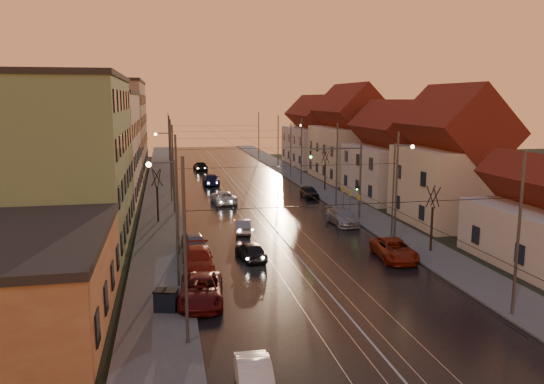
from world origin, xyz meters
TOP-DOWN VIEW (x-y plane):
  - ground at (0.00, 0.00)m, footprint 160.00×160.00m
  - road at (0.00, 40.00)m, footprint 16.00×120.00m
  - sidewalk_left at (-10.00, 40.00)m, footprint 4.00×120.00m
  - sidewalk_right at (10.00, 40.00)m, footprint 4.00×120.00m
  - tram_rail_0 at (-2.20, 40.00)m, footprint 0.06×120.00m
  - tram_rail_1 at (-0.77, 40.00)m, footprint 0.06×120.00m
  - tram_rail_2 at (0.77, 40.00)m, footprint 0.06×120.00m
  - tram_rail_3 at (2.20, 40.00)m, footprint 0.06×120.00m
  - apartment_left_0 at (-17.50, -2.00)m, footprint 10.00×14.00m
  - apartment_left_1 at (-17.50, 14.00)m, footprint 10.00×18.00m
  - apartment_left_2 at (-17.50, 34.00)m, footprint 10.00×20.00m
  - apartment_left_3 at (-17.50, 58.00)m, footprint 10.00×24.00m
  - house_right_1 at (17.00, 15.00)m, footprint 8.67×10.20m
  - house_right_2 at (17.00, 28.00)m, footprint 9.18×12.24m
  - house_right_3 at (17.00, 43.00)m, footprint 9.18×14.28m
  - house_right_4 at (17.00, 61.00)m, footprint 9.18×16.32m
  - catenary_pole_l_0 at (-8.60, -6.00)m, footprint 0.16×0.16m
  - catenary_pole_r_0 at (8.60, -6.00)m, footprint 0.16×0.16m
  - catenary_pole_l_1 at (-8.60, 9.00)m, footprint 0.16×0.16m
  - catenary_pole_r_1 at (8.60, 9.00)m, footprint 0.16×0.16m
  - catenary_pole_l_2 at (-8.60, 24.00)m, footprint 0.16×0.16m
  - catenary_pole_r_2 at (8.60, 24.00)m, footprint 0.16×0.16m
  - catenary_pole_l_3 at (-8.60, 39.00)m, footprint 0.16×0.16m
  - catenary_pole_r_3 at (8.60, 39.00)m, footprint 0.16×0.16m
  - catenary_pole_l_4 at (-8.60, 54.00)m, footprint 0.16×0.16m
  - catenary_pole_r_4 at (8.60, 54.00)m, footprint 0.16×0.16m
  - catenary_pole_l_5 at (-8.60, 72.00)m, footprint 0.16×0.16m
  - catenary_pole_r_5 at (8.60, 72.00)m, footprint 0.16×0.16m
  - street_lamp_0 at (-9.10, 2.00)m, footprint 1.75×0.32m
  - street_lamp_1 at (9.10, 10.00)m, footprint 1.75×0.32m
  - street_lamp_2 at (-9.10, 30.00)m, footprint 1.75×0.32m
  - street_lamp_3 at (9.10, 46.00)m, footprint 1.75×0.32m
  - traffic_light_mast at (7.99, 18.00)m, footprint 5.30×0.32m
  - bare_tree_0 at (-10.20, 20.00)m, footprint 1.09×1.09m
  - bare_tree_1 at (10.20, 6.00)m, footprint 1.09×1.09m
  - bare_tree_2 at (10.40, 34.00)m, footprint 1.09×1.09m
  - driving_car_0 at (-3.51, 6.85)m, footprint 2.11×4.13m
  - driving_car_1 at (-2.93, 14.74)m, footprint 1.73×3.83m
  - driving_car_2 at (-3.16, 28.15)m, footprint 2.77×5.31m
  - driving_car_3 at (-3.40, 41.42)m, footprint 2.27×5.38m
  - driving_car_4 at (-3.79, 56.45)m, footprint 2.39×4.77m
  - parked_left_0 at (-6.20, -10.85)m, footprint 1.54×3.99m
  - parked_left_1 at (-7.60, -0.73)m, footprint 2.97×5.56m
  - parked_left_2 at (-7.42, 5.27)m, footprint 2.11×5.09m
  - parked_left_3 at (-7.37, 9.53)m, footprint 2.18×4.42m
  - parked_right_0 at (6.74, 4.91)m, footprint 2.84×5.38m
  - parked_right_1 at (6.56, 16.02)m, footprint 2.18×5.00m
  - parked_right_2 at (7.18, 29.67)m, footprint 1.67×4.06m
  - dumpster at (-9.57, -1.87)m, footprint 1.38×1.10m

SIDE VIEW (x-z plane):
  - ground at x=0.00m, z-range 0.00..0.00m
  - road at x=0.00m, z-range 0.00..0.04m
  - tram_rail_0 at x=-2.20m, z-range 0.04..0.07m
  - tram_rail_1 at x=-0.77m, z-range 0.04..0.07m
  - tram_rail_2 at x=0.77m, z-range 0.04..0.07m
  - tram_rail_3 at x=2.20m, z-range 0.04..0.07m
  - sidewalk_left at x=-10.00m, z-range 0.00..0.15m
  - sidewalk_right at x=10.00m, z-range 0.00..0.15m
  - driving_car_1 at x=-2.93m, z-range 0.00..1.22m
  - parked_left_0 at x=-6.20m, z-range 0.00..1.29m
  - driving_car_0 at x=-3.51m, z-range 0.00..1.35m
  - parked_right_2 at x=7.18m, z-range 0.00..1.38m
  - dumpster at x=-9.57m, z-range 0.15..1.25m
  - driving_car_2 at x=-3.16m, z-range 0.00..1.43m
  - parked_right_1 at x=6.56m, z-range 0.00..1.43m
  - parked_right_0 at x=6.74m, z-range 0.00..1.44m
  - parked_left_3 at x=-7.37m, z-range 0.00..1.45m
  - parked_left_2 at x=-7.42m, z-range 0.00..1.47m
  - parked_left_1 at x=-7.60m, z-range 0.00..1.49m
  - driving_car_3 at x=-3.40m, z-range 0.00..1.55m
  - driving_car_4 at x=-3.79m, z-range 0.00..1.56m
  - apartment_left_0 at x=-17.50m, z-range 0.00..4.50m
  - bare_tree_0 at x=-10.20m, z-range -0.07..5.04m
  - bare_tree_1 at x=10.20m, z-range -0.07..5.04m
  - bare_tree_2 at x=10.40m, z-range -0.07..5.04m
  - catenary_pole_l_0 at x=-8.60m, z-range 0.00..9.00m
  - catenary_pole_r_0 at x=8.60m, z-range 0.00..9.00m
  - catenary_pole_l_1 at x=-8.60m, z-range 0.00..9.00m
  - catenary_pole_r_1 at x=8.60m, z-range 0.00..9.00m
  - catenary_pole_l_2 at x=-8.60m, z-range 0.00..9.00m
  - catenary_pole_r_2 at x=8.60m, z-range 0.00..9.00m
  - catenary_pole_l_3 at x=-8.60m, z-range 0.00..9.00m
  - catenary_pole_r_3 at x=8.60m, z-range 0.00..9.00m
  - catenary_pole_l_4 at x=-8.60m, z-range 0.00..9.00m
  - catenary_pole_r_4 at x=8.60m, z-range 0.00..9.00m
  - catenary_pole_l_5 at x=-8.60m, z-range 0.00..9.00m
  - catenary_pole_r_5 at x=8.60m, z-range 0.00..9.00m
  - traffic_light_mast at x=7.99m, z-range 1.00..8.20m
  - house_right_2 at x=17.00m, z-range 0.04..9.24m
  - street_lamp_0 at x=-9.10m, z-range 0.89..8.89m
  - street_lamp_1 at x=9.10m, z-range 0.89..8.89m
  - street_lamp_2 at x=-9.10m, z-range 0.89..8.89m
  - street_lamp_3 at x=9.10m, z-range 0.89..8.89m
  - house_right_4 at x=17.00m, z-range 0.05..10.05m
  - house_right_1 at x=17.00m, z-range 0.05..10.85m
  - house_right_3 at x=17.00m, z-range 0.05..11.55m
  - apartment_left_2 at x=-17.50m, z-range 0.00..12.00m
  - apartment_left_1 at x=-17.50m, z-range 0.00..13.00m
  - apartment_left_3 at x=-17.50m, z-range 0.00..14.00m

